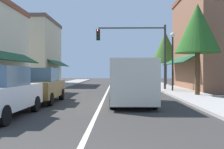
{
  "coord_description": "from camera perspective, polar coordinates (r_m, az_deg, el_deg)",
  "views": [
    {
      "loc": [
        0.75,
        -3.16,
        1.59
      ],
      "look_at": [
        0.46,
        13.38,
        1.4
      ],
      "focal_mm": 41.48,
      "sensor_mm": 36.0,
      "label": 1
    }
  ],
  "objects": [
    {
      "name": "ground_plane",
      "position": [
        21.24,
        -1.01,
        -3.62
      ],
      "size": [
        80.0,
        80.0,
        0.0
      ],
      "primitive_type": "plane",
      "color": "#33302D"
    },
    {
      "name": "sidewalk_left",
      "position": [
        22.12,
        -15.43,
        -3.32
      ],
      "size": [
        2.6,
        56.0,
        0.12
      ],
      "primitive_type": "cube",
      "color": "gray",
      "rests_on": "ground"
    },
    {
      "name": "sidewalk_right",
      "position": [
        21.74,
        13.66,
        -3.38
      ],
      "size": [
        2.6,
        56.0,
        0.12
      ],
      "primitive_type": "cube",
      "color": "#A39E99",
      "rests_on": "ground"
    },
    {
      "name": "lane_center_stripe",
      "position": [
        21.23,
        -1.01,
        -3.62
      ],
      "size": [
        0.14,
        52.0,
        0.01
      ],
      "primitive_type": "cube",
      "color": "silver",
      "rests_on": "ground"
    },
    {
      "name": "storefront_right_block",
      "position": [
        24.86,
        21.4,
        7.04
      ],
      "size": [
        6.4,
        10.2,
        8.73
      ],
      "color": "#8E5B42",
      "rests_on": "ground"
    },
    {
      "name": "storefront_far_left",
      "position": [
        32.77,
        -16.56,
        4.68
      ],
      "size": [
        5.95,
        8.2,
        7.79
      ],
      "color": "beige",
      "rests_on": "ground"
    },
    {
      "name": "parked_car_second_left",
      "position": [
        13.66,
        -15.4,
        -2.34
      ],
      "size": [
        1.86,
        4.14,
        1.77
      ],
      "rotation": [
        0.0,
        0.0,
        0.02
      ],
      "color": "brown",
      "rests_on": "ground"
    },
    {
      "name": "van_in_lane",
      "position": [
        12.49,
        4.32,
        -1.36
      ],
      "size": [
        2.02,
        5.19,
        2.12
      ],
      "rotation": [
        0.0,
        0.0,
        -0.0
      ],
      "color": "beige",
      "rests_on": "ground"
    },
    {
      "name": "traffic_signal_mast_arm",
      "position": [
        21.85,
        6.24,
        6.49
      ],
      "size": [
        5.82,
        0.5,
        5.49
      ],
      "color": "#333333",
      "rests_on": "ground"
    },
    {
      "name": "street_lamp_right_mid",
      "position": [
        20.47,
        13.22,
        4.91
      ],
      "size": [
        0.36,
        0.36,
        4.59
      ],
      "color": "black",
      "rests_on": "ground"
    },
    {
      "name": "tree_right_near",
      "position": [
        17.45,
        18.34,
        9.56
      ],
      "size": [
        2.83,
        2.83,
        5.88
      ],
      "color": "#4C331E",
      "rests_on": "ground"
    },
    {
      "name": "tree_right_far",
      "position": [
        30.03,
        11.7,
        5.81
      ],
      "size": [
        3.17,
        3.17,
        6.06
      ],
      "color": "#4C331E",
      "rests_on": "ground"
    }
  ]
}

